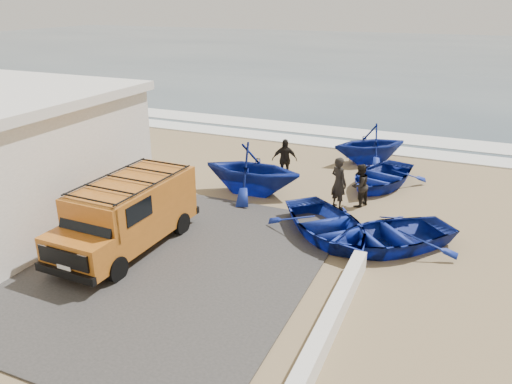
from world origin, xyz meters
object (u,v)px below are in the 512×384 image
(parapet, at_px, (331,320))
(boat_near_left, at_px, (327,225))
(fisherman_back, at_px, (284,160))
(boat_far_left, at_px, (370,144))
(boat_mid_right, at_px, (380,176))
(van, at_px, (128,212))
(boat_near_right, at_px, (389,235))
(fisherman_front, at_px, (339,183))
(boat_mid_left, at_px, (252,169))
(fisherman_middle, at_px, (360,185))

(parapet, bearing_deg, boat_near_left, 106.90)
(boat_near_left, distance_m, fisherman_back, 5.42)
(boat_near_left, bearing_deg, boat_far_left, 49.15)
(boat_mid_right, bearing_deg, parapet, -71.25)
(parapet, bearing_deg, van, 166.95)
(boat_near_right, xyz_separation_m, boat_mid_right, (-1.22, 5.23, -0.01))
(fisherman_front, bearing_deg, boat_near_left, 129.17)
(van, bearing_deg, boat_near_right, 24.47)
(boat_mid_left, relative_size, fisherman_back, 2.16)
(boat_mid_right, bearing_deg, fisherman_middle, -83.60)
(van, height_order, fisherman_middle, van)
(boat_near_left, xyz_separation_m, fisherman_back, (-3.09, 4.43, 0.45))
(van, bearing_deg, boat_far_left, 67.68)
(boat_near_left, height_order, boat_mid_right, boat_near_left)
(boat_far_left, height_order, fisherman_back, boat_far_left)
(boat_near_left, height_order, boat_mid_left, boat_mid_left)
(van, xyz_separation_m, fisherman_front, (4.96, 5.45, -0.20))
(boat_mid_left, bearing_deg, fisherman_back, -20.24)
(boat_far_left, bearing_deg, boat_mid_right, -18.79)
(fisherman_front, bearing_deg, van, 79.57)
(boat_mid_right, relative_size, fisherman_middle, 2.51)
(boat_far_left, bearing_deg, boat_near_right, -23.12)
(boat_mid_right, bearing_deg, boat_far_left, 124.62)
(fisherman_back, bearing_deg, boat_far_left, 29.73)
(boat_far_left, distance_m, fisherman_middle, 5.27)
(boat_near_right, bearing_deg, boat_mid_right, 151.04)
(fisherman_middle, xyz_separation_m, fisherman_back, (-3.43, 1.51, 0.08))
(van, bearing_deg, boat_mid_right, 55.73)
(parapet, distance_m, fisherman_middle, 7.54)
(fisherman_middle, height_order, fisherman_back, fisherman_back)
(parapet, xyz_separation_m, boat_mid_left, (-5.08, 7.07, 0.72))
(boat_mid_right, height_order, fisherman_back, fisherman_back)
(van, height_order, fisherman_front, van)
(fisherman_middle, bearing_deg, fisherman_back, -88.24)
(boat_mid_left, bearing_deg, boat_near_right, -116.04)
(boat_mid_right, bearing_deg, van, -111.11)
(boat_near_left, height_order, fisherman_front, fisherman_front)
(van, relative_size, boat_near_right, 1.23)
(parapet, xyz_separation_m, fisherman_back, (-4.46, 8.96, 0.60))
(parapet, height_order, van, van)
(boat_mid_right, distance_m, fisherman_middle, 2.41)
(boat_near_left, relative_size, boat_mid_right, 1.04)
(van, xyz_separation_m, boat_mid_left, (1.57, 5.52, -0.15))
(boat_near_right, distance_m, boat_mid_right, 5.37)
(boat_near_left, height_order, boat_near_right, boat_near_left)
(boat_near_right, distance_m, boat_mid_left, 6.16)
(van, height_order, boat_near_left, van)
(boat_near_left, xyz_separation_m, fisherman_middle, (0.34, 2.92, 0.36))
(parapet, height_order, boat_mid_left, boat_mid_left)
(boat_mid_right, relative_size, fisherman_front, 2.10)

